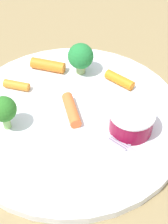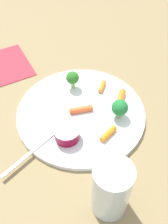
# 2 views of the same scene
# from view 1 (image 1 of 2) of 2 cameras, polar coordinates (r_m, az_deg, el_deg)

# --- Properties ---
(ground_plane) EXTENTS (2.40, 2.40, 0.00)m
(ground_plane) POSITION_cam_1_polar(r_m,az_deg,el_deg) (0.46, -2.09, -1.32)
(ground_plane) COLOR olive
(plate) EXTENTS (0.31, 0.31, 0.01)m
(plate) POSITION_cam_1_polar(r_m,az_deg,el_deg) (0.46, -2.11, -0.81)
(plate) COLOR white
(plate) RESTS_ON ground_plane
(sauce_cup) EXTENTS (0.06, 0.06, 0.03)m
(sauce_cup) POSITION_cam_1_polar(r_m,az_deg,el_deg) (0.43, 8.04, -1.51)
(sauce_cup) COLOR maroon
(sauce_cup) RESTS_ON plate
(broccoli_floret_0) EXTENTS (0.04, 0.04, 0.05)m
(broccoli_floret_0) POSITION_cam_1_polar(r_m,az_deg,el_deg) (0.50, -0.57, 9.36)
(broccoli_floret_0) COLOR #8EAD6A
(broccoli_floret_0) RESTS_ON plate
(broccoli_floret_1) EXTENTS (0.03, 0.03, 0.05)m
(broccoli_floret_1) POSITION_cam_1_polar(r_m,az_deg,el_deg) (0.42, -13.47, 0.37)
(broccoli_floret_1) COLOR #8DC369
(broccoli_floret_1) RESTS_ON plate
(carrot_stick_0) EXTENTS (0.02, 0.06, 0.01)m
(carrot_stick_0) POSITION_cam_1_polar(r_m,az_deg,el_deg) (0.45, -2.21, 0.40)
(carrot_stick_0) COLOR orange
(carrot_stick_0) RESTS_ON plate
(carrot_stick_1) EXTENTS (0.05, 0.04, 0.02)m
(carrot_stick_1) POSITION_cam_1_polar(r_m,az_deg,el_deg) (0.52, -6.14, 7.89)
(carrot_stick_1) COLOR orange
(carrot_stick_1) RESTS_ON plate
(carrot_stick_2) EXTENTS (0.04, 0.03, 0.01)m
(carrot_stick_2) POSITION_cam_1_polar(r_m,az_deg,el_deg) (0.49, -11.36, 4.47)
(carrot_stick_2) COLOR orange
(carrot_stick_2) RESTS_ON plate
(carrot_stick_3) EXTENTS (0.04, 0.04, 0.01)m
(carrot_stick_3) POSITION_cam_1_polar(r_m,az_deg,el_deg) (0.50, 6.05, 5.45)
(carrot_stick_3) COLOR orange
(carrot_stick_3) RESTS_ON plate
(fork) EXTENTS (0.12, 0.13, 0.00)m
(fork) POSITION_cam_1_polar(r_m,az_deg,el_deg) (0.40, 13.66, -9.82)
(fork) COLOR #B2ADC2
(fork) RESTS_ON plate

